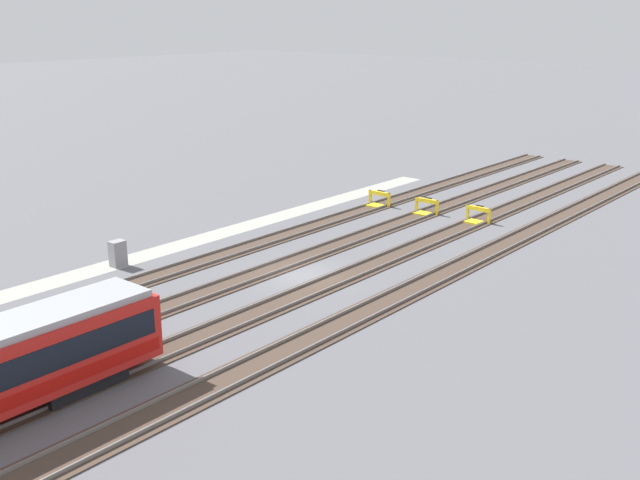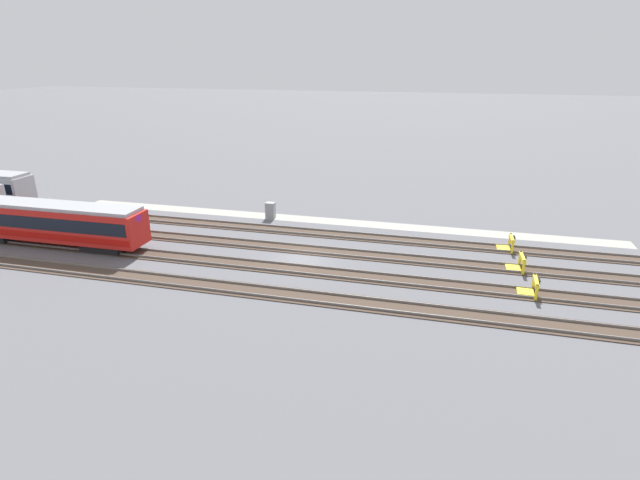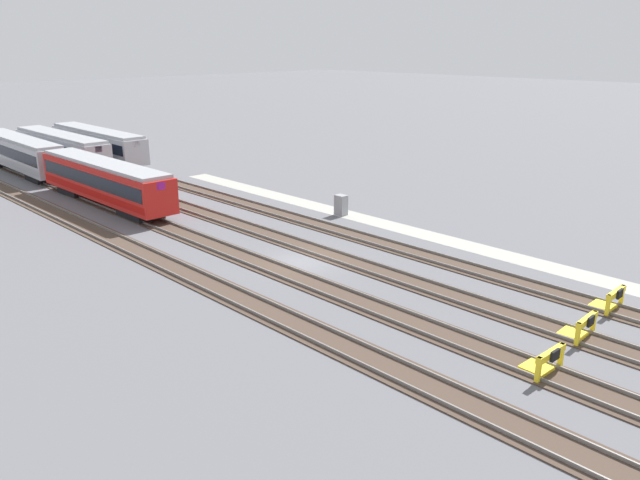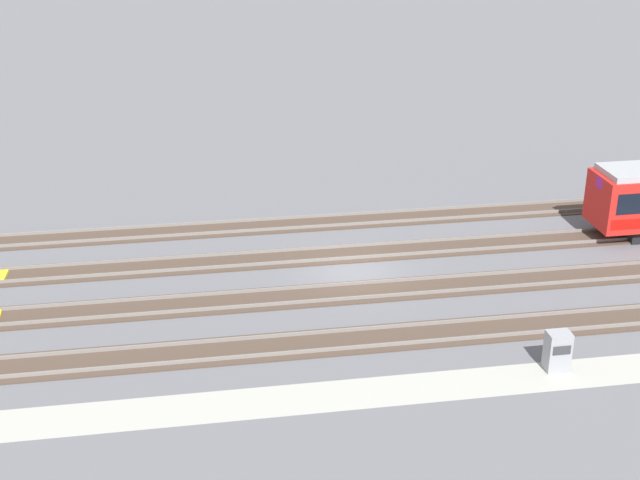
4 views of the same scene
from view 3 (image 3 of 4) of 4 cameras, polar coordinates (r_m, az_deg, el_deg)
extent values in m
plane|color=#5B5B60|center=(38.81, -1.66, -2.01)|extent=(400.00, 400.00, 0.00)
cube|color=#9E9E93|center=(45.93, 7.71, 0.98)|extent=(54.00, 2.00, 0.01)
cube|color=#47382D|center=(43.11, 4.56, 0.01)|extent=(90.00, 2.23, 0.06)
cube|color=slate|center=(42.56, 3.92, -0.06)|extent=(90.00, 0.07, 0.15)
cube|color=slate|center=(43.59, 5.19, 0.34)|extent=(90.00, 0.07, 0.15)
cube|color=#47382D|center=(40.17, 0.56, -1.27)|extent=(90.00, 2.24, 0.06)
cube|color=slate|center=(39.66, -0.18, -1.36)|extent=(90.00, 0.07, 0.15)
cube|color=slate|center=(40.62, 1.28, -0.90)|extent=(90.00, 0.07, 0.15)
cube|color=#47382D|center=(37.49, -4.04, -2.73)|extent=(90.00, 2.24, 0.06)
cube|color=slate|center=(37.02, -4.90, -2.84)|extent=(90.00, 0.07, 0.15)
cube|color=slate|center=(37.89, -3.22, -2.32)|extent=(90.00, 0.07, 0.15)
cube|color=#47382D|center=(35.11, -9.33, -4.38)|extent=(90.00, 2.23, 0.06)
cube|color=slate|center=(34.70, -10.31, -4.51)|extent=(90.00, 0.07, 0.15)
cube|color=slate|center=(35.45, -8.39, -3.93)|extent=(90.00, 0.07, 0.15)
cube|color=#ADAFB7|center=(73.54, -22.57, 7.72)|extent=(18.02, 2.92, 2.70)
cube|color=black|center=(73.50, -22.60, 7.97)|extent=(17.30, 2.95, 1.08)
cube|color=#9EA0A8|center=(73.66, -22.51, 7.14)|extent=(17.66, 2.95, 0.54)
cube|color=#999BA0|center=(73.33, -22.71, 8.87)|extent=(17.48, 2.63, 0.30)
cube|color=#B21E99|center=(81.71, -25.12, 8.99)|extent=(0.08, 0.70, 0.56)
cube|color=#B21E99|center=(65.26, -19.60, 7.83)|extent=(0.08, 0.70, 0.56)
cube|color=black|center=(78.95, -24.01, 6.89)|extent=(3.61, 2.26, 0.70)
cube|color=black|center=(68.76, -20.60, 5.89)|extent=(3.61, 2.26, 0.70)
cube|color=#ADAFB7|center=(75.60, -19.65, 8.28)|extent=(18.00, 2.82, 2.70)
cube|color=black|center=(75.56, -19.67, 8.52)|extent=(17.28, 2.86, 1.08)
cube|color=#9EA0A8|center=(75.72, -19.59, 7.72)|extent=(17.64, 2.85, 0.54)
cube|color=#999BA0|center=(75.40, -19.77, 9.40)|extent=(17.46, 2.54, 0.30)
cube|color=#B21E99|center=(83.63, -22.38, 9.49)|extent=(0.08, 0.70, 0.56)
cube|color=#B21E99|center=(67.50, -16.45, 8.43)|extent=(0.08, 0.70, 0.56)
cube|color=black|center=(80.91, -21.23, 7.44)|extent=(3.60, 2.24, 0.70)
cube|color=black|center=(70.91, -17.57, 6.52)|extent=(3.60, 2.24, 0.70)
cube|color=red|center=(54.99, -19.08, 5.14)|extent=(18.02, 2.92, 2.70)
cube|color=black|center=(54.93, -19.12, 5.47)|extent=(17.30, 2.96, 1.08)
cube|color=#B70F0A|center=(55.15, -19.00, 4.38)|extent=(17.66, 2.95, 0.54)
cube|color=#999BA0|center=(54.71, -19.24, 6.67)|extent=(17.48, 2.64, 0.30)
cube|color=#B21E99|center=(62.90, -22.81, 7.14)|extent=(0.08, 0.70, 0.56)
cube|color=#B21E99|center=(47.00, -14.36, 4.81)|extent=(0.08, 0.70, 0.56)
cube|color=black|center=(60.33, -21.27, 4.29)|extent=(3.62, 2.26, 0.70)
cube|color=black|center=(50.51, -16.09, 2.38)|extent=(3.62, 2.26, 0.70)
cube|color=#ADAFB7|center=(72.38, -25.71, 7.18)|extent=(18.04, 3.10, 2.70)
cube|color=black|center=(72.33, -25.75, 7.44)|extent=(17.33, 3.13, 1.08)
cube|color=#9EA0A8|center=(72.50, -25.64, 6.60)|extent=(17.69, 3.13, 0.54)
cube|color=#999BA0|center=(72.17, -25.87, 8.35)|extent=(17.50, 2.81, 0.30)
cube|color=#B21E99|center=(63.84, -23.27, 7.22)|extent=(0.09, 0.70, 0.56)
cube|color=black|center=(77.93, -26.85, 6.39)|extent=(3.64, 2.30, 0.70)
cube|color=black|center=(67.44, -24.02, 5.27)|extent=(3.64, 2.30, 0.70)
cube|color=yellow|center=(34.22, 24.82, -5.47)|extent=(0.18, 0.18, 1.15)
cube|color=yellow|center=(35.82, 25.87, -4.61)|extent=(0.18, 0.18, 1.15)
cube|color=yellow|center=(34.87, 25.45, -4.38)|extent=(0.27, 2.00, 0.30)
cube|color=yellow|center=(35.35, 24.42, -5.54)|extent=(1.11, 1.09, 0.18)
cube|color=black|center=(34.82, 25.72, -4.45)|extent=(0.13, 0.60, 0.44)
cube|color=yellow|center=(30.44, 22.49, -8.01)|extent=(0.19, 0.19, 1.15)
cube|color=yellow|center=(32.00, 23.72, -6.90)|extent=(0.19, 0.19, 1.15)
cube|color=yellow|center=(31.05, 23.22, -6.73)|extent=(0.31, 2.01, 0.30)
cube|color=yellow|center=(31.58, 22.09, -7.99)|extent=(1.14, 1.12, 0.18)
cube|color=black|center=(30.99, 23.53, -6.81)|extent=(0.14, 0.60, 0.44)
cube|color=yellow|center=(26.82, 19.32, -11.18)|extent=(0.19, 0.19, 1.15)
cube|color=yellow|center=(28.27, 21.16, -9.85)|extent=(0.19, 0.19, 1.15)
cube|color=yellow|center=(27.35, 20.36, -9.71)|extent=(0.33, 2.01, 0.30)
cube|color=yellow|center=(27.98, 19.16, -11.04)|extent=(1.15, 1.13, 0.18)
cube|color=black|center=(27.28, 20.70, -9.83)|extent=(0.15, 0.60, 0.44)
cube|color=gray|center=(49.17, 1.93, 3.22)|extent=(0.90, 0.70, 1.60)
cube|color=#333338|center=(49.37, 2.23, 3.56)|extent=(0.70, 0.04, 0.36)
camera|label=1|loc=(58.19, -48.94, 13.58)|focal=42.00mm
camera|label=2|loc=(19.67, -80.21, 10.02)|focal=28.00mm
camera|label=4|loc=(65.11, 30.46, 19.95)|focal=50.00mm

